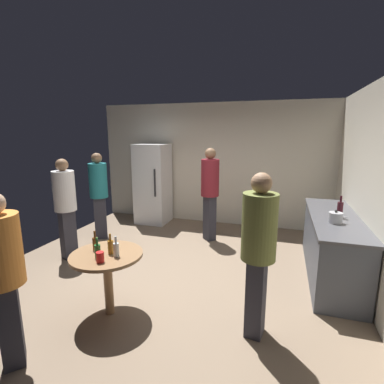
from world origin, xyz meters
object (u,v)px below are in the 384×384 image
at_px(kettle, 336,218).
at_px(beer_bottle_brown, 95,243).
at_px(wine_bottle_on_counter, 340,209).
at_px(beer_bottle_green, 98,251).
at_px(person_in_maroon_shirt, 210,187).
at_px(person_in_orange_shirt, 2,269).
at_px(foreground_table, 107,262).
at_px(person_in_olive_shirt, 258,244).
at_px(beer_bottle_clear, 116,249).
at_px(refrigerator, 153,184).
at_px(plastic_cup_red, 100,257).
at_px(person_in_teal_shirt, 99,189).
at_px(person_in_white_shirt, 65,201).
at_px(beer_bottle_amber, 111,246).

bearing_deg(kettle, beer_bottle_brown, -152.78).
relative_size(wine_bottle_on_counter, beer_bottle_green, 1.35).
height_order(kettle, person_in_maroon_shirt, person_in_maroon_shirt).
bearing_deg(person_in_orange_shirt, foreground_table, 18.49).
xyz_separation_m(wine_bottle_on_counter, person_in_olive_shirt, (-0.96, -1.54, -0.03)).
bearing_deg(beer_bottle_green, person_in_olive_shirt, 9.77).
distance_m(foreground_table, beer_bottle_green, 0.23).
distance_m(beer_bottle_brown, beer_bottle_clear, 0.33).
bearing_deg(refrigerator, plastic_cup_red, -73.18).
bearing_deg(beer_bottle_clear, person_in_teal_shirt, 129.04).
relative_size(kettle, foreground_table, 0.30).
height_order(refrigerator, beer_bottle_clear, refrigerator).
relative_size(wine_bottle_on_counter, foreground_table, 0.39).
bearing_deg(person_in_maroon_shirt, person_in_white_shirt, -9.82).
distance_m(beer_bottle_amber, person_in_white_shirt, 1.91).
bearing_deg(plastic_cup_red, foreground_table, 107.77).
relative_size(beer_bottle_green, beer_bottle_clear, 1.00).
bearing_deg(person_in_white_shirt, person_in_olive_shirt, 4.95).
bearing_deg(person_in_maroon_shirt, wine_bottle_on_counter, 109.14).
bearing_deg(person_in_white_shirt, plastic_cup_red, -17.98).
distance_m(beer_bottle_clear, plastic_cup_red, 0.19).
height_order(foreground_table, beer_bottle_green, beer_bottle_green).
bearing_deg(person_in_teal_shirt, beer_bottle_amber, 4.95).
height_order(beer_bottle_brown, beer_bottle_green, same).
distance_m(beer_bottle_amber, person_in_olive_shirt, 1.60).
height_order(kettle, beer_bottle_clear, kettle).
height_order(wine_bottle_on_counter, beer_bottle_green, wine_bottle_on_counter).
bearing_deg(foreground_table, person_in_maroon_shirt, 78.79).
distance_m(kettle, person_in_maroon_shirt, 2.32).
distance_m(beer_bottle_green, beer_bottle_clear, 0.19).
relative_size(plastic_cup_red, person_in_olive_shirt, 0.07).
relative_size(refrigerator, person_in_teal_shirt, 1.07).
height_order(wine_bottle_on_counter, person_in_white_shirt, person_in_white_shirt).
height_order(person_in_maroon_shirt, person_in_white_shirt, person_in_maroon_shirt).
bearing_deg(plastic_cup_red, beer_bottle_brown, 133.67).
relative_size(beer_bottle_amber, person_in_white_shirt, 0.14).
bearing_deg(beer_bottle_green, foreground_table, 83.69).
distance_m(beer_bottle_amber, person_in_teal_shirt, 2.58).
distance_m(plastic_cup_red, person_in_teal_shirt, 2.77).
relative_size(beer_bottle_clear, person_in_orange_shirt, 0.15).
distance_m(kettle, beer_bottle_green, 2.96).
relative_size(kettle, plastic_cup_red, 2.22).
bearing_deg(refrigerator, foreground_table, -73.24).
height_order(kettle, person_in_orange_shirt, person_in_orange_shirt).
bearing_deg(wine_bottle_on_counter, person_in_maroon_shirt, 155.74).
bearing_deg(kettle, wine_bottle_on_counter, 71.68).
height_order(foreground_table, plastic_cup_red, plastic_cup_red).
bearing_deg(person_in_teal_shirt, wine_bottle_on_counter, 52.02).
bearing_deg(beer_bottle_clear, beer_bottle_amber, 155.14).
xyz_separation_m(plastic_cup_red, person_in_maroon_shirt, (0.45, 2.83, 0.25)).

